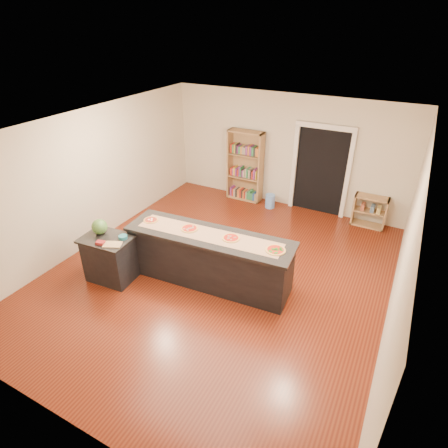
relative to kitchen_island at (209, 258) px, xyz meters
The scene contains 16 objects.
room 0.94m from the kitchen_island, 78.48° to the left, with size 6.00×7.00×2.80m.
doorway 3.91m from the kitchen_island, 75.65° to the left, with size 1.40×0.09×2.21m.
kitchen_island is the anchor object (origin of this frame).
side_counter 1.84m from the kitchen_island, 154.88° to the right, with size 0.90×0.66×0.89m.
bookshelf 3.70m from the kitchen_island, 105.03° to the left, with size 0.92×0.33×1.84m, color #AA8252.
low_shelf 4.21m from the kitchen_island, 57.77° to the left, with size 0.75×0.32×0.75m, color #AA8252.
waste_bin 3.39m from the kitchen_island, 92.37° to the left, with size 0.24×0.24×0.36m, color #699DEB.
kraft_paper 0.50m from the kitchen_island, 85.92° to the right, with size 2.64×0.47×0.00m, color #946E4C.
watermelon 2.06m from the kitchen_island, 159.15° to the right, with size 0.28×0.28×0.28m, color #144214.
cutting_board 1.71m from the kitchen_island, 146.88° to the right, with size 0.30×0.20×0.02m, color tan.
package_red 1.92m from the kitchen_island, 148.52° to the right, with size 0.14×0.10×0.05m, color maroon.
package_teal 1.58m from the kitchen_island, 154.49° to the right, with size 0.16×0.16×0.06m, color #195966.
pizza_a 1.32m from the kitchen_island, behind, with size 0.28×0.28×0.02m.
pizza_b 0.65m from the kitchen_island, behind, with size 0.32×0.32×0.02m.
pizza_c 0.65m from the kitchen_island, ahead, with size 0.30×0.30×0.02m.
pizza_d 1.32m from the kitchen_island, ahead, with size 0.33×0.33×0.02m.
Camera 1 is at (2.79, -5.09, 4.37)m, focal length 30.00 mm.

